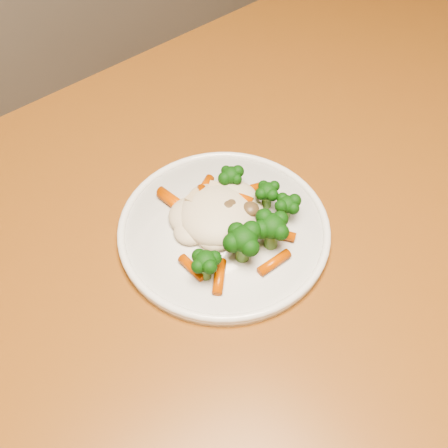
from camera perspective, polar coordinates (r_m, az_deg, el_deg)
name	(u,v)px	position (r m, az deg, el deg)	size (l,w,h in m)	color
dining_table	(278,255)	(0.81, 5.54, -3.11)	(1.30, 0.93, 0.75)	brown
plate	(224,231)	(0.71, 0.00, -0.70)	(0.26, 0.26, 0.01)	white
meal	(233,218)	(0.68, 0.87, 0.59)	(0.17, 0.18, 0.05)	beige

